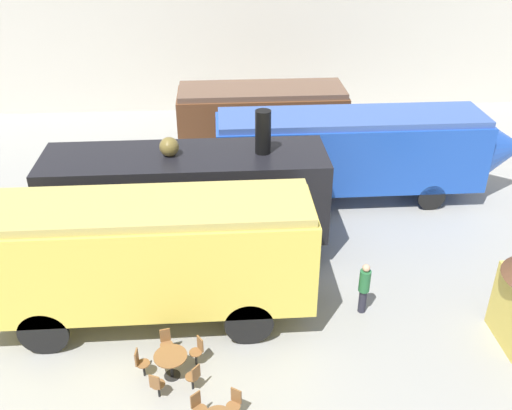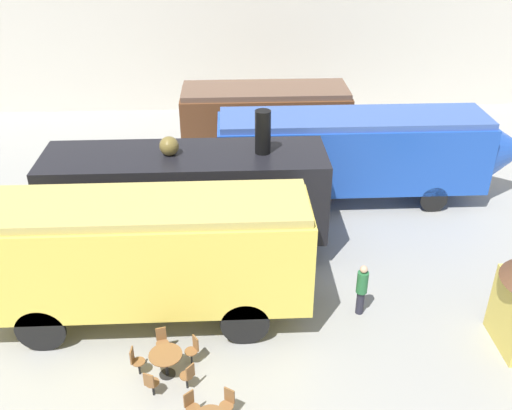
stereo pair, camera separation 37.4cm
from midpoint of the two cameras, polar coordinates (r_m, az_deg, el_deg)
ground_plane at (r=20.17m, az=0.80°, el=-5.36°), size 80.00×80.00×0.00m
backdrop_wall at (r=32.78m, az=-0.85°, el=17.10°), size 44.00×0.15×9.00m
passenger_coach_wooden at (r=26.70m, az=1.31°, el=8.85°), size 7.63×2.78×3.50m
streamlined_locomotive at (r=23.51m, az=11.97°, el=5.35°), size 12.67×2.65×3.67m
steam_locomotive at (r=19.57m, az=-6.36°, el=1.23°), size 9.43×2.70×5.21m
passenger_coach_vintage at (r=16.48m, az=-10.59°, el=-4.57°), size 9.47×2.59×4.02m
cafe_table_mid at (r=15.74m, az=-8.31°, el=-14.95°), size 0.89×0.89×0.73m
cafe_chair_0 at (r=14.69m, az=-5.75°, el=-19.28°), size 0.40×0.41×0.87m
cafe_chair_4 at (r=14.69m, az=-2.07°, el=-19.08°), size 0.39×0.40×0.87m
cafe_chair_5 at (r=16.38m, az=-8.73°, el=-13.18°), size 0.36×0.38×0.87m
cafe_chair_6 at (r=15.94m, az=-11.28°, el=-14.93°), size 0.36×0.36×0.87m
cafe_chair_7 at (r=15.30m, az=-9.76°, el=-17.10°), size 0.38×0.40×0.87m
cafe_chair_8 at (r=15.36m, az=-6.06°, el=-16.53°), size 0.41×0.40×0.87m
cafe_chair_9 at (r=16.03m, az=-5.61°, el=-14.07°), size 0.40×0.39×0.87m
visitor_person at (r=17.58m, az=11.13°, el=-8.12°), size 0.34×0.34×1.75m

